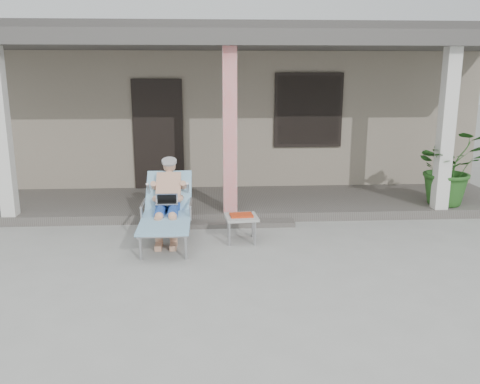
{
  "coord_description": "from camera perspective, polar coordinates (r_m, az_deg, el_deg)",
  "views": [
    {
      "loc": [
        -0.33,
        -5.84,
        2.39
      ],
      "look_at": [
        0.06,
        0.6,
        0.85
      ],
      "focal_mm": 38.0,
      "sensor_mm": 36.0,
      "label": 1
    }
  ],
  "objects": [
    {
      "name": "lounger",
      "position": [
        7.36,
        -8.22,
        0.2
      ],
      "size": [
        0.69,
        1.82,
        1.18
      ],
      "rotation": [
        0.0,
        0.0,
        0.0
      ],
      "color": "#B7B7BC",
      "rests_on": "ground"
    },
    {
      "name": "house",
      "position": [
        12.36,
        -2.01,
        10.08
      ],
      "size": [
        10.4,
        5.4,
        3.3
      ],
      "color": "gray",
      "rests_on": "ground"
    },
    {
      "name": "porch_step",
      "position": [
        8.05,
        -1.01,
        -3.57
      ],
      "size": [
        2.0,
        0.3,
        0.07
      ],
      "primitive_type": "cube",
      "color": "#605B56",
      "rests_on": "ground"
    },
    {
      "name": "porch_deck",
      "position": [
        9.14,
        -1.33,
        -1.24
      ],
      "size": [
        10.0,
        2.0,
        0.15
      ],
      "primitive_type": "cube",
      "color": "#605B56",
      "rests_on": "ground"
    },
    {
      "name": "porch_overhang",
      "position": [
        8.8,
        -1.42,
        16.03
      ],
      "size": [
        10.0,
        2.3,
        2.85
      ],
      "color": "silver",
      "rests_on": "porch_deck"
    },
    {
      "name": "side_table",
      "position": [
        7.25,
        0.15,
        -2.99
      ],
      "size": [
        0.49,
        0.49,
        0.41
      ],
      "rotation": [
        0.0,
        0.0,
        0.09
      ],
      "color": "#ABABA6",
      "rests_on": "ground"
    },
    {
      "name": "ground",
      "position": [
        6.32,
        -0.26,
        -8.8
      ],
      "size": [
        60.0,
        60.0,
        0.0
      ],
      "primitive_type": "plane",
      "color": "#9E9E99",
      "rests_on": "ground"
    },
    {
      "name": "potted_palm",
      "position": [
        9.35,
        22.45,
        2.59
      ],
      "size": [
        1.2,
        1.05,
        1.29
      ],
      "primitive_type": "imported",
      "rotation": [
        0.0,
        0.0,
        0.04
      ],
      "color": "#26591E",
      "rests_on": "porch_deck"
    }
  ]
}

